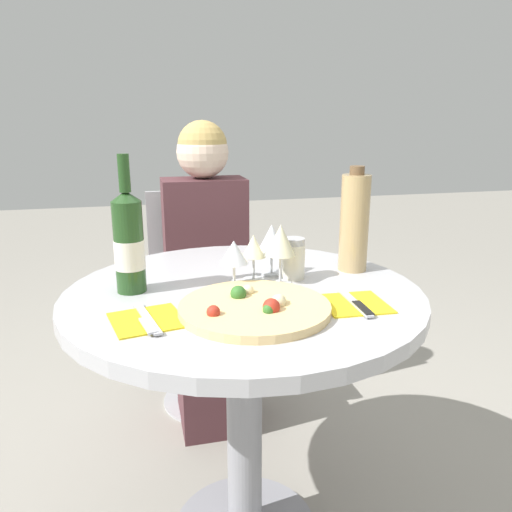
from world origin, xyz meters
TOP-DOWN VIEW (x-y plane):
  - dining_table at (0.00, 0.00)m, footprint 0.92×0.92m
  - chair_behind_diner at (0.01, 0.82)m, footprint 0.44×0.44m
  - seated_diner at (0.01, 0.68)m, footprint 0.32×0.40m
  - pizza_large at (-0.01, -0.16)m, footprint 0.35×0.35m
  - wine_bottle at (-0.28, 0.06)m, footprint 0.08×0.08m
  - tall_carafe at (0.34, 0.10)m, footprint 0.08×0.08m
  - sugar_shaker at (0.15, 0.06)m, footprint 0.06×0.06m
  - wine_glass_front_left at (-0.02, 0.03)m, footprint 0.08×0.08m
  - wine_glass_front_right at (0.11, 0.03)m, footprint 0.08×0.08m
  - wine_glass_center at (0.04, 0.07)m, footprint 0.07×0.07m
  - wine_glass_back_right at (0.11, 0.11)m, footprint 0.08×0.08m
  - place_setting_left at (-0.25, -0.16)m, footprint 0.18×0.19m
  - place_setting_right at (0.23, -0.17)m, footprint 0.16×0.19m

SIDE VIEW (x-z plane):
  - chair_behind_diner at x=0.01m, z-range -0.02..0.88m
  - seated_diner at x=0.01m, z-range -0.04..1.15m
  - dining_table at x=0.00m, z-range 0.23..1.00m
  - place_setting_left at x=-0.25m, z-range 0.77..0.78m
  - place_setting_right at x=0.23m, z-range 0.77..0.78m
  - pizza_large at x=-0.01m, z-range 0.76..0.80m
  - sugar_shaker at x=0.15m, z-range 0.77..0.88m
  - wine_glass_front_left at x=-0.02m, z-range 0.80..0.92m
  - wine_glass_center at x=0.04m, z-range 0.80..0.92m
  - wine_glass_back_right at x=0.11m, z-range 0.80..0.94m
  - wine_glass_front_right at x=0.11m, z-range 0.80..0.96m
  - wine_bottle at x=-0.28m, z-range 0.72..1.07m
  - tall_carafe at x=0.34m, z-range 0.76..1.06m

